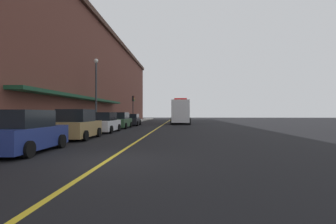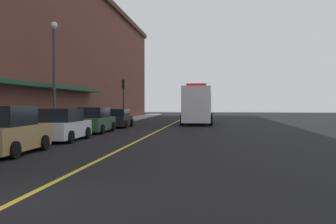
{
  "view_description": "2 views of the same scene",
  "coord_description": "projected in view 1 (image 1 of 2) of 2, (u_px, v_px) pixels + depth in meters",
  "views": [
    {
      "loc": [
        2.56,
        -8.72,
        1.66
      ],
      "look_at": [
        0.84,
        24.12,
        1.78
      ],
      "focal_mm": 26.84,
      "sensor_mm": 36.0,
      "label": 1
    },
    {
      "loc": [
        3.96,
        -7.21,
        1.97
      ],
      "look_at": [
        0.7,
        20.49,
        1.36
      ],
      "focal_mm": 41.22,
      "sensor_mm": 36.0,
      "label": 2
    }
  ],
  "objects": [
    {
      "name": "ground_plane",
      "position": [
        162.0,
        125.0,
        33.81
      ],
      "size": [
        112.0,
        112.0,
        0.0
      ],
      "primitive_type": "plane",
      "color": "black"
    },
    {
      "name": "sidewalk_left",
      "position": [
        117.0,
        125.0,
        34.13
      ],
      "size": [
        2.4,
        70.0,
        0.15
      ],
      "primitive_type": "cube",
      "color": "#9E9B93",
      "rests_on": "ground"
    },
    {
      "name": "lane_center_stripe",
      "position": [
        162.0,
        125.0,
        33.81
      ],
      "size": [
        0.16,
        70.0,
        0.01
      ],
      "primitive_type": "cube",
      "color": "gold",
      "rests_on": "ground"
    },
    {
      "name": "brick_building_left",
      "position": [
        59.0,
        75.0,
        33.54
      ],
      "size": [
        13.85,
        64.0,
        13.36
      ],
      "color": "brown",
      "rests_on": "ground"
    },
    {
      "name": "parked_car_0",
      "position": [
        25.0,
        133.0,
        10.46
      ],
      "size": [
        2.09,
        4.32,
        1.78
      ],
      "rotation": [
        0.0,
        0.0,
        1.6
      ],
      "color": "navy",
      "rests_on": "ground"
    },
    {
      "name": "parked_car_1",
      "position": [
        77.0,
        125.0,
        15.94
      ],
      "size": [
        2.21,
        4.23,
        1.88
      ],
      "rotation": [
        0.0,
        0.0,
        1.6
      ],
      "color": "#A5844C",
      "rests_on": "ground"
    },
    {
      "name": "parked_car_2",
      "position": [
        105.0,
        123.0,
        21.44
      ],
      "size": [
        2.02,
        4.33,
        1.71
      ],
      "rotation": [
        0.0,
        0.0,
        1.58
      ],
      "color": "silver",
      "rests_on": "ground"
    },
    {
      "name": "parked_car_3",
      "position": [
        120.0,
        121.0,
        27.25
      ],
      "size": [
        2.02,
        4.61,
        1.72
      ],
      "rotation": [
        0.0,
        0.0,
        1.59
      ],
      "color": "#2D5133",
      "rests_on": "ground"
    },
    {
      "name": "parked_car_4",
      "position": [
        132.0,
        120.0,
        33.05
      ],
      "size": [
        2.1,
        4.2,
        1.53
      ],
      "rotation": [
        0.0,
        0.0,
        1.6
      ],
      "color": "black",
      "rests_on": "ground"
    },
    {
      "name": "box_truck",
      "position": [
        181.0,
        112.0,
        38.59
      ],
      "size": [
        2.85,
        8.62,
        3.75
      ],
      "rotation": [
        0.0,
        0.0,
        -1.57
      ],
      "color": "silver",
      "rests_on": "ground"
    },
    {
      "name": "parking_meter_0",
      "position": [
        67.0,
        121.0,
        17.46
      ],
      "size": [
        0.14,
        0.18,
        1.33
      ],
      "color": "#4C4C51",
      "rests_on": "sidewalk_left"
    },
    {
      "name": "parking_meter_1",
      "position": [
        115.0,
        118.0,
        29.82
      ],
      "size": [
        0.14,
        0.18,
        1.33
      ],
      "color": "#4C4C51",
      "rests_on": "sidewalk_left"
    },
    {
      "name": "parking_meter_2",
      "position": [
        93.0,
        120.0,
        22.47
      ],
      "size": [
        0.14,
        0.18,
        1.33
      ],
      "color": "#4C4C51",
      "rests_on": "sidewalk_left"
    },
    {
      "name": "street_lamp_left",
      "position": [
        96.0,
        86.0,
        25.1
      ],
      "size": [
        0.44,
        0.44,
        6.94
      ],
      "color": "#33383D",
      "rests_on": "sidewalk_left"
    },
    {
      "name": "traffic_light_near",
      "position": [
        133.0,
        104.0,
        40.98
      ],
      "size": [
        0.38,
        0.36,
        4.3
      ],
      "color": "#232326",
      "rests_on": "sidewalk_left"
    }
  ]
}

